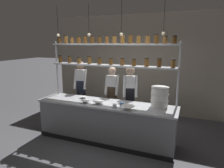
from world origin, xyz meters
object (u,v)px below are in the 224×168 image
Objects in this scene: prep_bowl_center_front at (85,102)px; serving_cup_by_board at (122,104)px; prep_bowl_center_back at (83,97)px; serving_cup_front at (115,106)px; chef_right at (130,95)px; container_stack at (160,97)px; prep_bowl_near_right at (128,108)px; spice_shelf_unit at (111,56)px; chef_center at (112,93)px; chef_left at (81,87)px; prep_bowl_near_left at (98,103)px.

serving_cup_by_board reaches higher than prep_bowl_center_front.
serving_cup_front is at bearing -22.42° from prep_bowl_center_back.
chef_right is 0.95m from container_stack.
chef_right is at bearing 93.13° from serving_cup_by_board.
prep_bowl_near_right is 3.39× the size of serving_cup_front.
chef_center is (-0.14, 0.43, -1.03)m from spice_shelf_unit.
prep_bowl_center_front is at bearing -173.05° from serving_cup_by_board.
chef_left is 6.15× the size of prep_bowl_near_right.
prep_bowl_near_right is at bearing -17.62° from prep_bowl_center_back.
prep_bowl_near_right is at bearing -4.15° from prep_bowl_center_front.
chef_left is 21.28× the size of serving_cup_by_board.
serving_cup_by_board is at bearing -161.82° from container_stack.
prep_bowl_near_right is at bearing -143.28° from container_stack.
prep_bowl_near_right is at bearing -62.39° from chef_center.
chef_left is at bearing 167.35° from chef_center.
spice_shelf_unit is 1.12m from chef_right.
serving_cup_front is (0.44, -0.11, 0.01)m from prep_bowl_near_left.
prep_bowl_near_right is (0.75, -1.01, 0.00)m from chef_center.
spice_shelf_unit reaches higher than prep_bowl_center_front.
prep_bowl_center_front is at bearing -151.71° from chef_right.
chef_center is 5.77× the size of prep_bowl_near_right.
serving_cup_front is (0.46, -1.02, 0.01)m from chef_center.
chef_left is at bearing 156.37° from spice_shelf_unit.
prep_bowl_near_left is (-0.12, -0.47, -1.03)m from spice_shelf_unit.
chef_left is at bearing 148.33° from prep_bowl_near_right.
serving_cup_front is (-0.86, -0.43, -0.18)m from container_stack.
prep_bowl_near_right is 0.26m from serving_cup_by_board.
serving_cup_front is (-0.06, -0.91, -0.02)m from chef_right.
chef_center is 1.46m from container_stack.
prep_bowl_center_front is 0.42m from prep_bowl_center_back.
serving_cup_by_board is at bearing -11.79° from prep_bowl_center_back.
container_stack is at bearing 12.37° from prep_bowl_center_front.
serving_cup_front reaches higher than prep_bowl_center_front.
prep_bowl_near_right is (0.23, -0.91, -0.03)m from chef_right.
prep_bowl_center_front is (0.71, -1.00, -0.08)m from chef_left.
serving_cup_front is (-0.29, -0.00, 0.00)m from prep_bowl_near_right.
container_stack reaches higher than serving_cup_by_board.
container_stack reaches higher than prep_bowl_near_left.
prep_bowl_center_back is at bearing -165.93° from spice_shelf_unit.
prep_bowl_center_front is 0.75m from serving_cup_front.
prep_bowl_near_left is 1.49× the size of prep_bowl_center_back.
spice_shelf_unit is at bearing -80.66° from chef_center.
chef_right is 1.16m from prep_bowl_center_front.
serving_cup_by_board reaches higher than prep_bowl_near_left.
spice_shelf_unit is 1.25m from prep_bowl_center_back.
chef_left is at bearing 143.44° from serving_cup_front.
container_stack is 1.66m from prep_bowl_center_front.
chef_center is at bearing 126.64° from prep_bowl_near_right.
prep_bowl_center_front is (-0.43, -0.50, -1.03)m from spice_shelf_unit.
prep_bowl_near_right is (1.75, -1.08, -0.07)m from chef_left.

